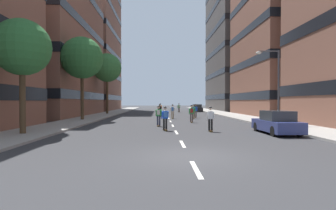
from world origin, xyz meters
TOP-DOWN VIEW (x-y plane):
  - ground_plane at (0.00, 31.14)m, footprint 186.86×186.86m
  - sidewalk_left at (-9.71, 35.04)m, footprint 3.88×85.64m
  - sidewalk_right at (9.71, 35.04)m, footprint 3.88×85.64m
  - lane_markings at (0.00, 33.00)m, footprint 0.16×72.20m
  - building_left_mid at (-20.34, 29.07)m, footprint 17.49×21.86m
  - building_left_far at (-20.34, 52.75)m, footprint 17.49×20.55m
  - building_right_mid at (20.34, 29.07)m, footprint 17.49×17.63m
  - building_right_far at (20.34, 52.75)m, footprint 17.49×22.35m
  - parked_car_near at (6.57, 7.01)m, footprint 1.82×4.40m
  - parked_car_mid at (6.57, 44.53)m, footprint 1.82×4.40m
  - street_tree_near at (-9.71, 19.44)m, footprint 4.59×4.59m
  - street_tree_mid at (-9.71, 33.49)m, footprint 4.64×4.64m
  - street_tree_far at (-9.71, 6.60)m, footprint 3.51×3.51m
  - streetlamp_right at (8.96, 12.86)m, footprint 2.13×0.30m
  - skater_0 at (2.61, 41.65)m, footprint 0.56×0.92m
  - skater_1 at (-1.24, 12.39)m, footprint 0.56×0.92m
  - skater_2 at (2.93, 22.09)m, footprint 0.57×0.92m
  - skater_3 at (-0.75, 8.97)m, footprint 0.56×0.92m
  - skater_4 at (0.44, 22.32)m, footprint 0.54×0.91m
  - skater_5 at (2.06, 16.40)m, footprint 0.54×0.91m
  - skater_6 at (-1.03, 37.54)m, footprint 0.54×0.91m
  - skater_7 at (3.45, 23.91)m, footprint 0.55×0.92m
  - skater_8 at (-1.14, 26.87)m, footprint 0.57×0.92m
  - skater_9 at (2.43, 8.31)m, footprint 0.53×0.90m

SIDE VIEW (x-z plane):
  - ground_plane at x=0.00m, z-range 0.00..0.00m
  - lane_markings at x=0.00m, z-range 0.00..0.01m
  - sidewalk_left at x=-9.71m, z-range 0.00..0.14m
  - sidewalk_right at x=9.71m, z-range 0.00..0.14m
  - parked_car_near at x=6.57m, z-range -0.06..1.46m
  - parked_car_mid at x=6.57m, z-range -0.06..1.46m
  - skater_7 at x=3.45m, z-range 0.10..1.87m
  - skater_8 at x=-1.14m, z-range 0.10..1.87m
  - skater_9 at x=2.43m, z-range 0.10..1.87m
  - skater_0 at x=2.61m, z-range 0.13..1.90m
  - skater_1 at x=-1.24m, z-range 0.13..1.90m
  - skater_2 at x=2.93m, z-range 0.13..1.90m
  - skater_3 at x=-0.75m, z-range 0.13..1.90m
  - skater_4 at x=0.44m, z-range 0.13..1.90m
  - skater_5 at x=2.06m, z-range 0.13..1.90m
  - skater_6 at x=-1.03m, z-range 0.13..1.90m
  - streetlamp_right at x=8.96m, z-range 0.89..7.39m
  - street_tree_far at x=-9.71m, z-range 1.91..9.03m
  - street_tree_near at x=-9.71m, z-range 2.36..11.44m
  - street_tree_mid at x=-9.71m, z-range 2.68..12.47m
  - building_left_mid at x=-20.34m, z-range 0.09..19.86m
  - building_right_far at x=20.34m, z-range 0.09..31.52m
  - building_right_mid at x=20.34m, z-range 0.09..33.80m
  - building_left_far at x=-20.34m, z-range 0.09..35.03m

